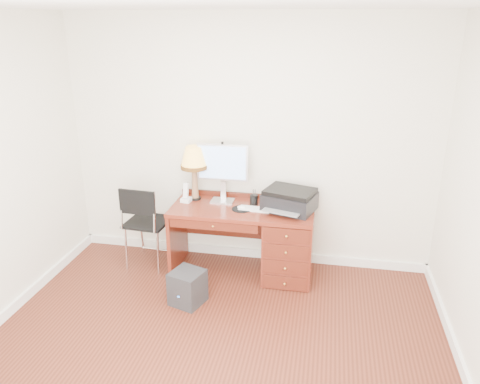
% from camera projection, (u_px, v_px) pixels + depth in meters
% --- Properties ---
extents(ground, '(4.00, 4.00, 0.00)m').
position_uv_depth(ground, '(211.00, 354.00, 3.88)').
color(ground, '#40180E').
rests_on(ground, ground).
extents(room_shell, '(4.00, 4.00, 4.00)m').
position_uv_depth(room_shell, '(227.00, 306.00, 4.44)').
color(room_shell, silver).
rests_on(room_shell, ground).
extents(desk, '(1.50, 0.67, 0.75)m').
position_uv_depth(desk, '(272.00, 239.00, 4.97)').
color(desk, maroon).
rests_on(desk, ground).
extents(monitor, '(0.55, 0.18, 0.63)m').
position_uv_depth(monitor, '(223.00, 166.00, 4.97)').
color(monitor, silver).
rests_on(monitor, desk).
extents(keyboard, '(0.44, 0.16, 0.02)m').
position_uv_depth(keyboard, '(260.00, 210.00, 4.84)').
color(keyboard, white).
rests_on(keyboard, desk).
extents(mouse_pad, '(0.21, 0.21, 0.04)m').
position_uv_depth(mouse_pad, '(242.00, 208.00, 4.86)').
color(mouse_pad, black).
rests_on(mouse_pad, desk).
extents(printer, '(0.59, 0.52, 0.22)m').
position_uv_depth(printer, '(290.00, 200.00, 4.82)').
color(printer, black).
rests_on(printer, desk).
extents(leg_lamp, '(0.29, 0.29, 0.60)m').
position_uv_depth(leg_lamp, '(194.00, 161.00, 4.99)').
color(leg_lamp, black).
rests_on(leg_lamp, desk).
extents(phone, '(0.11, 0.11, 0.21)m').
position_uv_depth(phone, '(186.00, 196.00, 5.05)').
color(phone, white).
rests_on(phone, desk).
extents(pen_cup, '(0.09, 0.09, 0.11)m').
position_uv_depth(pen_cup, '(254.00, 200.00, 4.98)').
color(pen_cup, black).
rests_on(pen_cup, desk).
extents(chair, '(0.48, 0.48, 0.95)m').
position_uv_depth(chair, '(145.00, 218.00, 5.08)').
color(chair, black).
rests_on(chair, ground).
extents(equipment_box, '(0.37, 0.37, 0.34)m').
position_uv_depth(equipment_box, '(188.00, 287.00, 4.53)').
color(equipment_box, black).
rests_on(equipment_box, ground).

